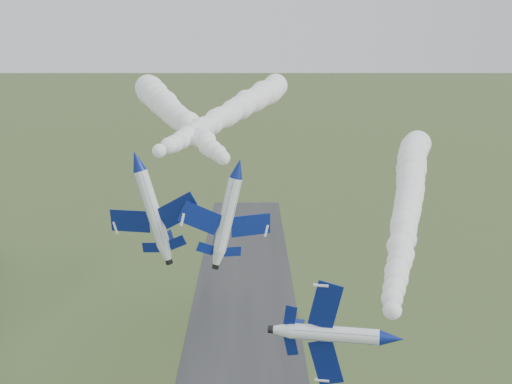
% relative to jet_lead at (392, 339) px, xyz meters
% --- Properties ---
extents(jet_lead, '(5.27, 11.78, 9.82)m').
position_rel_jet_lead_xyz_m(jet_lead, '(0.00, 0.00, 0.00)').
color(jet_lead, white).
extents(smoke_trail_jet_lead, '(20.89, 66.78, 5.33)m').
position_rel_jet_lead_xyz_m(smoke_trail_jet_lead, '(10.48, 34.84, 2.48)').
color(smoke_trail_jet_lead, white).
extents(jet_pair_left, '(11.63, 14.05, 4.45)m').
position_rel_jet_lead_xyz_m(jet_pair_left, '(-25.43, 21.34, 11.15)').
color(jet_pair_left, white).
extents(smoke_trail_jet_pair_left, '(26.14, 70.37, 5.63)m').
position_rel_jet_lead_xyz_m(smoke_trail_jet_pair_left, '(-14.90, 59.33, 12.50)').
color(smoke_trail_jet_pair_left, white).
extents(jet_pair_right, '(11.07, 13.18, 4.03)m').
position_rel_jet_lead_xyz_m(jet_pair_right, '(-13.52, 20.11, 10.50)').
color(jet_pair_right, white).
extents(smoke_trail_jet_pair_right, '(28.42, 67.30, 5.88)m').
position_rel_jet_lead_xyz_m(smoke_trail_jet_pair_right, '(-25.37, 55.88, 12.34)').
color(smoke_trail_jet_pair_right, white).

